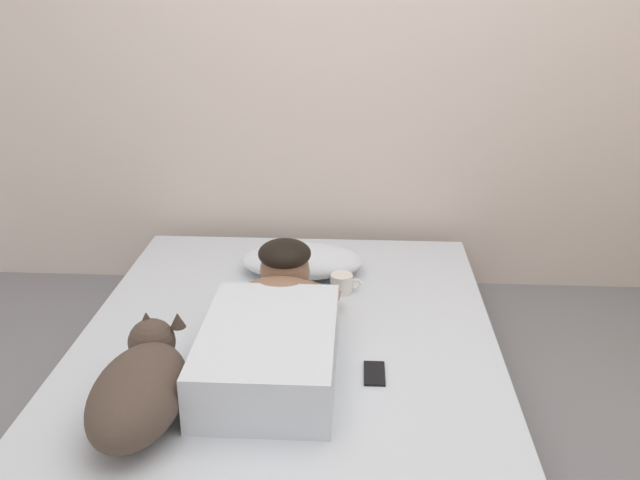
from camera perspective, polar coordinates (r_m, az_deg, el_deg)
ground_plane at (r=2.33m, az=3.43°, el=-18.72°), size 11.61×11.61×0.00m
back_wall at (r=3.32m, az=3.95°, el=17.09°), size 3.81×0.12×2.50m
bed at (r=2.61m, az=-2.59°, el=-10.20°), size 1.53×1.93×0.27m
pillow at (r=3.00m, az=-1.47°, el=-1.69°), size 0.52×0.32×0.11m
person_lying at (r=2.37m, az=-3.75°, el=-7.01°), size 0.43×0.92×0.27m
dog at (r=2.13m, az=-14.34°, el=-11.44°), size 0.26×0.57×0.21m
coffee_cup at (r=2.84m, az=1.80°, el=-3.53°), size 0.12×0.09×0.07m
cell_phone at (r=2.32m, az=4.42°, el=-10.71°), size 0.07×0.14×0.01m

